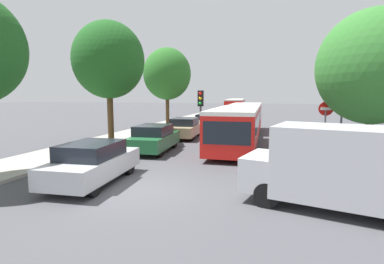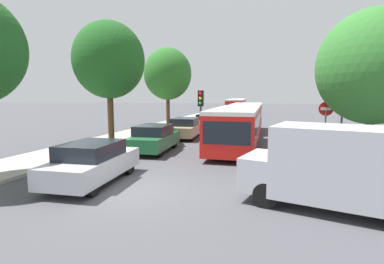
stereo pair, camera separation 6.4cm
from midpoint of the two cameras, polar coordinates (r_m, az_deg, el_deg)
name	(u,v)px [view 1 (the left image)]	position (r m, az deg, el deg)	size (l,w,h in m)	color
ground_plane	(135,190)	(10.37, -10.95, -10.78)	(200.00, 200.00, 0.00)	#47474C
kerb_strip_left	(165,125)	(30.68, -5.15, 1.32)	(3.20, 49.44, 0.14)	#9E998E
articulated_bus	(241,120)	(21.22, 9.30, 2.24)	(2.94, 16.25, 2.40)	red
city_bus_rear	(235,106)	(48.69, 8.24, 5.01)	(3.23, 11.50, 2.45)	red
queued_car_silver	(93,162)	(11.36, -18.49, -5.51)	(2.09, 4.38, 1.48)	#B7BABF
queued_car_green	(154,138)	(16.75, -7.37, -1.19)	(2.11, 4.42, 1.50)	#236638
queued_car_tan	(185,128)	(21.81, -1.42, 0.78)	(2.09, 4.38, 1.48)	tan
queued_car_white	(205,121)	(27.85, 2.51, 2.03)	(1.91, 4.01, 1.36)	white
queued_car_red	(220,116)	(33.92, 5.25, 3.07)	(2.15, 4.51, 1.53)	#B21E19
white_van	(344,166)	(9.15, 26.86, -5.80)	(5.32, 3.09, 2.31)	#B7BABF
traffic_light	(201,106)	(17.25, 1.54, 4.92)	(0.33, 0.36, 3.40)	#56595E
no_entry_sign	(325,121)	(16.34, 23.94, 2.00)	(0.70, 0.08, 2.82)	#56595E
direction_sign_post	(342,107)	(17.25, 26.59, 4.35)	(0.28, 1.39, 3.60)	#56595E
tree_left_mid	(107,62)	(19.86, -15.96, 12.70)	(4.45, 4.45, 7.72)	#51381E
tree_left_far	(167,75)	(28.90, -4.80, 10.73)	(4.51, 4.51, 7.57)	#51381E
tree_right_near	(374,67)	(16.17, 31.19, 10.52)	(5.00, 5.00, 7.02)	#51381E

